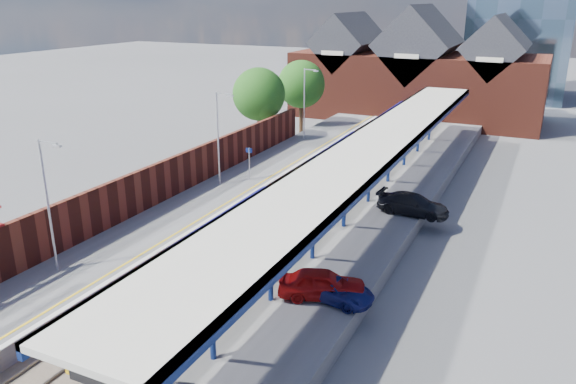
% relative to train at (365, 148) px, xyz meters
% --- Properties ---
extents(ground, '(240.00, 240.00, 0.00)m').
position_rel_train_xyz_m(ground, '(-1.49, -2.97, -2.12)').
color(ground, '#5B5B5E').
rests_on(ground, ground).
extents(ballast_bed, '(6.00, 76.00, 0.06)m').
position_rel_train_xyz_m(ballast_bed, '(-1.49, -12.97, -2.09)').
color(ballast_bed, '#473D33').
rests_on(ballast_bed, ground).
extents(rails, '(4.51, 76.00, 0.14)m').
position_rel_train_xyz_m(rails, '(-1.49, -12.97, -2.00)').
color(rails, slate).
rests_on(rails, ground).
extents(left_platform, '(5.00, 76.00, 1.00)m').
position_rel_train_xyz_m(left_platform, '(-6.99, -12.97, -1.62)').
color(left_platform, '#565659').
rests_on(left_platform, ground).
extents(right_platform, '(6.00, 76.00, 1.00)m').
position_rel_train_xyz_m(right_platform, '(4.51, -12.97, -1.62)').
color(right_platform, '#565659').
rests_on(right_platform, ground).
extents(coping_left, '(0.30, 76.00, 0.05)m').
position_rel_train_xyz_m(coping_left, '(-4.64, -12.97, -1.10)').
color(coping_left, silver).
rests_on(coping_left, left_platform).
extents(coping_right, '(0.30, 76.00, 0.05)m').
position_rel_train_xyz_m(coping_right, '(1.66, -12.97, -1.10)').
color(coping_right, silver).
rests_on(coping_right, right_platform).
extents(yellow_line, '(0.14, 76.00, 0.01)m').
position_rel_train_xyz_m(yellow_line, '(-5.24, -12.97, -1.12)').
color(yellow_line, yellow).
rests_on(yellow_line, left_platform).
extents(train, '(3.11, 65.95, 3.45)m').
position_rel_train_xyz_m(train, '(0.00, 0.00, 0.00)').
color(train, '#0E0D61').
rests_on(train, ground).
extents(canopy, '(4.50, 52.00, 4.48)m').
position_rel_train_xyz_m(canopy, '(3.99, -11.02, 3.13)').
color(canopy, navy).
rests_on(canopy, right_platform).
extents(lamp_post_b, '(1.48, 0.18, 7.00)m').
position_rel_train_xyz_m(lamp_post_b, '(-7.86, -26.97, 2.87)').
color(lamp_post_b, '#A5A8AA').
rests_on(lamp_post_b, left_platform).
extents(lamp_post_c, '(1.48, 0.18, 7.00)m').
position_rel_train_xyz_m(lamp_post_c, '(-7.86, -10.97, 2.87)').
color(lamp_post_c, '#A5A8AA').
rests_on(lamp_post_c, left_platform).
extents(lamp_post_d, '(1.48, 0.18, 7.00)m').
position_rel_train_xyz_m(lamp_post_d, '(-7.86, 5.03, 2.87)').
color(lamp_post_d, '#A5A8AA').
rests_on(lamp_post_d, left_platform).
extents(platform_sign, '(0.55, 0.08, 2.50)m').
position_rel_train_xyz_m(platform_sign, '(-6.49, -8.97, 0.57)').
color(platform_sign, '#A5A8AA').
rests_on(platform_sign, left_platform).
extents(brick_wall, '(0.35, 50.00, 3.86)m').
position_rel_train_xyz_m(brick_wall, '(-9.59, -19.44, 0.33)').
color(brick_wall, '#582117').
rests_on(brick_wall, left_platform).
extents(station_building, '(30.00, 12.12, 13.78)m').
position_rel_train_xyz_m(station_building, '(-1.49, 25.03, 3.33)').
color(station_building, '#582117').
rests_on(station_building, ground).
extents(tree_near, '(5.20, 5.20, 8.10)m').
position_rel_train_xyz_m(tree_near, '(-11.84, 2.93, 3.23)').
color(tree_near, '#382314').
rests_on(tree_near, ground).
extents(tree_far, '(5.20, 5.20, 8.10)m').
position_rel_train_xyz_m(tree_far, '(-10.84, 10.93, 3.23)').
color(tree_far, '#382314').
rests_on(tree_far, ground).
extents(parked_car_red, '(4.45, 3.01, 1.41)m').
position_rel_train_xyz_m(parked_car_red, '(5.58, -23.69, -0.42)').
color(parked_car_red, '#9B0D0C').
rests_on(parked_car_red, right_platform).
extents(parked_car_dark, '(4.80, 2.23, 1.36)m').
position_rel_train_xyz_m(parked_car_dark, '(6.89, -11.08, -0.44)').
color(parked_car_dark, black).
rests_on(parked_car_dark, right_platform).
extents(parked_car_blue, '(4.03, 2.32, 1.06)m').
position_rel_train_xyz_m(parked_car_blue, '(6.20, -23.65, -0.59)').
color(parked_car_blue, navy).
rests_on(parked_car_blue, right_platform).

